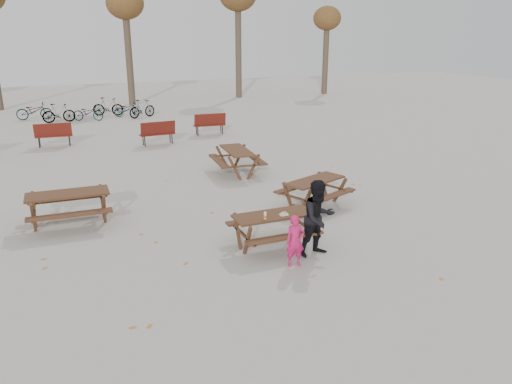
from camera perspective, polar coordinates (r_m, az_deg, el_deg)
name	(u,v)px	position (r m, az deg, el deg)	size (l,w,h in m)	color
ground	(273,246)	(11.51, 1.95, -6.16)	(80.00, 80.00, 0.00)	gray
main_picnic_table	(273,222)	(11.28, 1.99, -3.44)	(1.80, 1.45, 0.78)	#391F14
food_tray	(284,215)	(11.15, 3.21, -2.59)	(0.18, 0.11, 0.04)	white
bread_roll	(284,213)	(11.13, 3.21, -2.38)	(0.14, 0.06, 0.05)	tan
soda_bottle	(265,216)	(10.90, 1.06, -2.75)	(0.07, 0.07, 0.17)	silver
child	(295,241)	(10.39, 4.51, -5.61)	(0.40, 0.27, 1.11)	#C61857
adult	(319,218)	(10.84, 7.16, -2.99)	(0.83, 0.64, 1.70)	black
picnic_table_east	(315,193)	(13.99, 6.72, -0.12)	(1.82, 1.47, 0.78)	#391F14
picnic_table_north	(69,209)	(13.41, -20.56, -1.82)	(1.98, 1.60, 0.85)	#391F14
picnic_table_far	(237,161)	(17.21, -2.16, 3.52)	(1.94, 1.56, 0.84)	#391F14
park_bench_row	(103,133)	(22.54, -17.06, 6.45)	(11.60, 1.92, 1.03)	maroon
bicycle_row	(89,110)	(29.77, -18.51, 8.87)	(7.46, 2.61, 1.05)	black
tree_row	(122,7)	(35.11, -15.08, 19.78)	(32.17, 3.52, 8.26)	#382B21
fallen_leaves	(251,209)	(13.82, -0.52, -1.92)	(11.00, 11.00, 0.01)	#A96628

